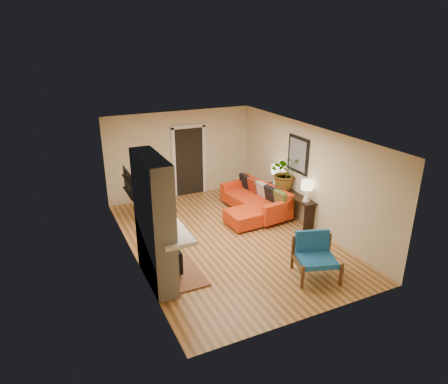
{
  "coord_description": "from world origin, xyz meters",
  "views": [
    {
      "loc": [
        -3.78,
        -7.78,
        4.57
      ],
      "look_at": [
        0.0,
        0.2,
        1.15
      ],
      "focal_mm": 32.0,
      "sensor_mm": 36.0,
      "label": 1
    }
  ],
  "objects_px": {
    "ottoman": "(244,218)",
    "console_table": "(290,197)",
    "sofa": "(257,199)",
    "blue_chair": "(315,253)",
    "dining_table": "(153,200)",
    "lamp_near": "(307,189)",
    "houseplant": "(285,172)",
    "lamp_far": "(276,172)"
  },
  "relations": [
    {
      "from": "blue_chair",
      "to": "sofa",
      "type": "bearing_deg",
      "value": 80.91
    },
    {
      "from": "dining_table",
      "to": "lamp_far",
      "type": "bearing_deg",
      "value": -12.97
    },
    {
      "from": "lamp_far",
      "to": "sofa",
      "type": "bearing_deg",
      "value": -177.45
    },
    {
      "from": "console_table",
      "to": "houseplant",
      "type": "height_order",
      "value": "houseplant"
    },
    {
      "from": "blue_chair",
      "to": "dining_table",
      "type": "distance_m",
      "value": 4.63
    },
    {
      "from": "dining_table",
      "to": "houseplant",
      "type": "distance_m",
      "value": 3.63
    },
    {
      "from": "sofa",
      "to": "ottoman",
      "type": "bearing_deg",
      "value": -139.88
    },
    {
      "from": "dining_table",
      "to": "lamp_far",
      "type": "relative_size",
      "value": 2.91
    },
    {
      "from": "dining_table",
      "to": "console_table",
      "type": "bearing_deg",
      "value": -24.21
    },
    {
      "from": "dining_table",
      "to": "lamp_near",
      "type": "height_order",
      "value": "lamp_near"
    },
    {
      "from": "ottoman",
      "to": "houseplant",
      "type": "bearing_deg",
      "value": 9.92
    },
    {
      "from": "sofa",
      "to": "lamp_far",
      "type": "distance_m",
      "value": 0.91
    },
    {
      "from": "blue_chair",
      "to": "console_table",
      "type": "height_order",
      "value": "blue_chair"
    },
    {
      "from": "lamp_near",
      "to": "ottoman",
      "type": "bearing_deg",
      "value": 152.63
    },
    {
      "from": "sofa",
      "to": "ottoman",
      "type": "xyz_separation_m",
      "value": [
        -0.79,
        -0.66,
        -0.14
      ]
    },
    {
      "from": "console_table",
      "to": "houseplant",
      "type": "relative_size",
      "value": 1.96
    },
    {
      "from": "lamp_near",
      "to": "console_table",
      "type": "bearing_deg",
      "value": 90.0
    },
    {
      "from": "ottoman",
      "to": "lamp_far",
      "type": "height_order",
      "value": "lamp_far"
    },
    {
      "from": "ottoman",
      "to": "dining_table",
      "type": "distance_m",
      "value": 2.47
    },
    {
      "from": "lamp_near",
      "to": "lamp_far",
      "type": "relative_size",
      "value": 1.0
    },
    {
      "from": "sofa",
      "to": "houseplant",
      "type": "xyz_separation_m",
      "value": [
        0.59,
        -0.42,
        0.82
      ]
    },
    {
      "from": "blue_chair",
      "to": "lamp_near",
      "type": "height_order",
      "value": "lamp_near"
    },
    {
      "from": "sofa",
      "to": "console_table",
      "type": "relative_size",
      "value": 1.22
    },
    {
      "from": "lamp_near",
      "to": "sofa",
      "type": "bearing_deg",
      "value": 113.45
    },
    {
      "from": "sofa",
      "to": "houseplant",
      "type": "distance_m",
      "value": 1.1
    },
    {
      "from": "ottoman",
      "to": "blue_chair",
      "type": "bearing_deg",
      "value": -84.07
    },
    {
      "from": "sofa",
      "to": "blue_chair",
      "type": "bearing_deg",
      "value": -99.09
    },
    {
      "from": "sofa",
      "to": "dining_table",
      "type": "distance_m",
      "value": 2.88
    },
    {
      "from": "sofa",
      "to": "lamp_far",
      "type": "height_order",
      "value": "lamp_far"
    },
    {
      "from": "blue_chair",
      "to": "dining_table",
      "type": "height_order",
      "value": "blue_chair"
    },
    {
      "from": "console_table",
      "to": "houseplant",
      "type": "xyz_separation_m",
      "value": [
        -0.01,
        0.29,
        0.62
      ]
    },
    {
      "from": "dining_table",
      "to": "sofa",
      "type": "bearing_deg",
      "value": -16.19
    },
    {
      "from": "console_table",
      "to": "dining_table",
      "type": "bearing_deg",
      "value": 155.79
    },
    {
      "from": "console_table",
      "to": "lamp_near",
      "type": "relative_size",
      "value": 3.43
    },
    {
      "from": "console_table",
      "to": "blue_chair",
      "type": "bearing_deg",
      "value": -113.8
    },
    {
      "from": "sofa",
      "to": "lamp_far",
      "type": "xyz_separation_m",
      "value": [
        0.6,
        0.03,
        0.69
      ]
    },
    {
      "from": "houseplant",
      "to": "lamp_far",
      "type": "bearing_deg",
      "value": 88.73
    },
    {
      "from": "ottoman",
      "to": "console_table",
      "type": "xyz_separation_m",
      "value": [
        1.39,
        -0.05,
        0.34
      ]
    },
    {
      "from": "dining_table",
      "to": "console_table",
      "type": "xyz_separation_m",
      "value": [
        3.36,
        -1.51,
        0.04
      ]
    },
    {
      "from": "sofa",
      "to": "blue_chair",
      "type": "height_order",
      "value": "blue_chair"
    },
    {
      "from": "sofa",
      "to": "houseplant",
      "type": "relative_size",
      "value": 2.39
    },
    {
      "from": "lamp_far",
      "to": "dining_table",
      "type": "bearing_deg",
      "value": 167.03
    }
  ]
}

